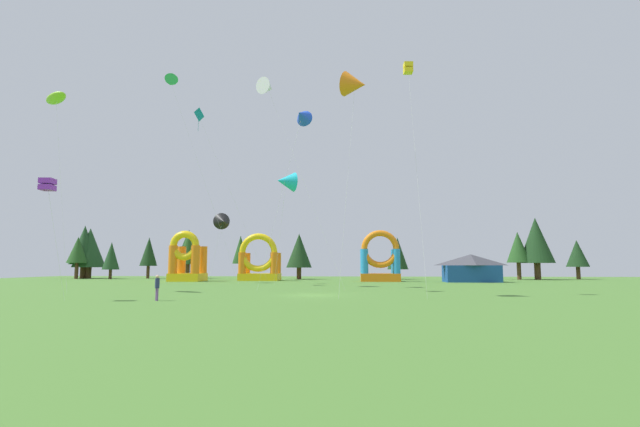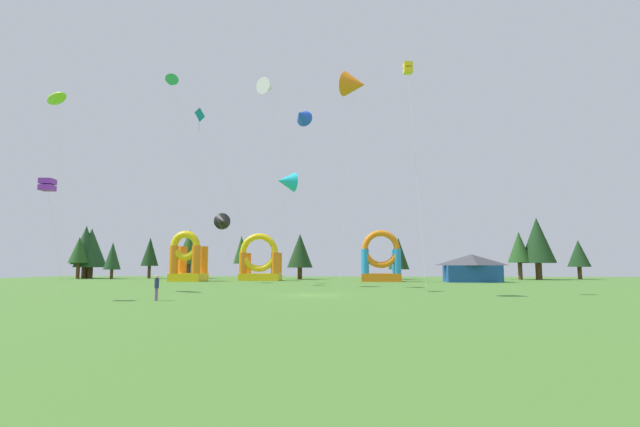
# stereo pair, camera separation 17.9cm
# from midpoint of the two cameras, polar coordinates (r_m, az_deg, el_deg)

# --- Properties ---
(ground_plane) EXTENTS (120.00, 120.00, 0.00)m
(ground_plane) POSITION_cam_midpoint_polar(r_m,az_deg,el_deg) (36.07, -0.94, -10.15)
(ground_plane) COLOR #47752D
(kite_teal_diamond) EXTENTS (9.44, 4.16, 22.66)m
(kite_teal_diamond) POSITION_cam_midpoint_polar(r_m,az_deg,el_deg) (63.73, -15.00, 11.62)
(kite_teal_diamond) COLOR #0C7F7A
(kite_teal_diamond) RESTS_ON ground_plane
(kite_orange_delta) EXTENTS (2.78, 4.56, 17.93)m
(kite_orange_delta) POSITION_cam_midpoint_polar(r_m,az_deg,el_deg) (38.23, 4.23, 15.74)
(kite_orange_delta) COLOR orange
(kite_orange_delta) RESTS_ON ground_plane
(kite_lime_parafoil) EXTENTS (5.93, 4.59, 18.23)m
(kite_lime_parafoil) POSITION_cam_midpoint_polar(r_m,az_deg,el_deg) (50.12, -30.12, 12.31)
(kite_lime_parafoil) COLOR #8CD826
(kite_lime_parafoil) RESTS_ON ground_plane
(kite_cyan_delta) EXTENTS (3.21, 4.93, 12.78)m
(kite_cyan_delta) POSITION_cam_midpoint_polar(r_m,az_deg,el_deg) (51.42, -4.36, 4.02)
(kite_cyan_delta) COLOR #19B7CC
(kite_cyan_delta) RESTS_ON ground_plane
(kite_white_delta) EXTENTS (9.89, 5.78, 23.21)m
(kite_white_delta) POSITION_cam_midpoint_polar(r_m,az_deg,el_deg) (53.57, -6.65, 15.35)
(kite_white_delta) COLOR white
(kite_white_delta) RESTS_ON ground_plane
(kite_purple_box) EXTENTS (2.06, 0.94, 8.18)m
(kite_purple_box) POSITION_cam_midpoint_polar(r_m,az_deg,el_deg) (36.23, -30.94, 3.10)
(kite_purple_box) COLOR purple
(kite_purple_box) RESTS_ON ground_plane
(kite_yellow_box) EXTENTS (0.78, 5.17, 19.37)m
(kite_yellow_box) POSITION_cam_midpoint_polar(r_m,az_deg,el_deg) (41.26, 10.80, 17.30)
(kite_yellow_box) COLOR yellow
(kite_yellow_box) RESTS_ON ground_plane
(kite_blue_delta) EXTENTS (5.23, 2.23, 17.04)m
(kite_blue_delta) POSITION_cam_midpoint_polar(r_m,az_deg,el_deg) (43.61, -2.40, 12.07)
(kite_blue_delta) COLOR blue
(kite_blue_delta) RESTS_ON ground_plane
(kite_green_delta) EXTENTS (9.12, 5.26, 25.68)m
(kite_green_delta) POSITION_cam_midpoint_polar(r_m,az_deg,el_deg) (61.50, -18.17, 15.28)
(kite_green_delta) COLOR green
(kite_green_delta) RESTS_ON ground_plane
(kite_black_delta) EXTENTS (2.99, 2.94, 9.36)m
(kite_black_delta) POSITION_cam_midpoint_polar(r_m,az_deg,el_deg) (62.44, -12.12, -0.96)
(kite_black_delta) COLOR black
(kite_black_delta) RESTS_ON ground_plane
(person_midfield) EXTENTS (0.41, 0.41, 1.68)m
(person_midfield) POSITION_cam_midpoint_polar(r_m,az_deg,el_deg) (32.42, -19.76, -8.43)
(person_midfield) COLOR #724C8C
(person_midfield) RESTS_ON ground_plane
(inflatable_orange_dome) EXTENTS (6.01, 4.12, 7.11)m
(inflatable_orange_dome) POSITION_cam_midpoint_polar(r_m,az_deg,el_deg) (70.49, -7.65, -6.22)
(inflatable_orange_dome) COLOR yellow
(inflatable_orange_dome) RESTS_ON ground_plane
(inflatable_red_slide) EXTENTS (5.61, 3.87, 7.31)m
(inflatable_red_slide) POSITION_cam_midpoint_polar(r_m,az_deg,el_deg) (66.74, 7.41, -6.10)
(inflatable_red_slide) COLOR orange
(inflatable_red_slide) RESTS_ON ground_plane
(inflatable_yellow_castle) EXTENTS (4.52, 4.60, 7.25)m
(inflatable_yellow_castle) POSITION_cam_midpoint_polar(r_m,az_deg,el_deg) (69.61, -16.30, -5.82)
(inflatable_yellow_castle) COLOR yellow
(inflatable_yellow_castle) RESTS_ON ground_plane
(festival_tent) EXTENTS (7.30, 4.01, 3.82)m
(festival_tent) POSITION_cam_midpoint_polar(r_m,az_deg,el_deg) (67.22, 18.23, -6.48)
(festival_tent) COLOR #19478C
(festival_tent) RESTS_ON ground_plane
(tree_row_0) EXTENTS (4.79, 4.79, 9.37)m
(tree_row_0) POSITION_cam_midpoint_polar(r_m,az_deg,el_deg) (91.69, -27.35, -3.52)
(tree_row_0) COLOR #4C331E
(tree_row_0) RESTS_ON ground_plane
(tree_row_1) EXTENTS (3.37, 3.37, 7.21)m
(tree_row_1) POSITION_cam_midpoint_polar(r_m,az_deg,el_deg) (89.65, -27.99, -4.06)
(tree_row_1) COLOR #4C331E
(tree_row_1) RESTS_ON ground_plane
(tree_row_2) EXTENTS (5.60, 5.60, 8.91)m
(tree_row_2) POSITION_cam_midpoint_polar(r_m,az_deg,el_deg) (91.72, -26.81, -3.84)
(tree_row_2) COLOR #4C331E
(tree_row_2) RESTS_ON ground_plane
(tree_row_3) EXTENTS (2.83, 2.83, 6.27)m
(tree_row_3) POSITION_cam_midpoint_polar(r_m,az_deg,el_deg) (86.48, -24.62, -4.83)
(tree_row_3) COLOR #4C331E
(tree_row_3) RESTS_ON ground_plane
(tree_row_4) EXTENTS (2.99, 2.99, 7.24)m
(tree_row_4) POSITION_cam_midpoint_polar(r_m,az_deg,el_deg) (86.88, -20.60, -4.49)
(tree_row_4) COLOR #4C331E
(tree_row_4) RESTS_ON ground_plane
(tree_row_5) EXTENTS (4.08, 4.08, 8.50)m
(tree_row_5) POSITION_cam_midpoint_polar(r_m,az_deg,el_deg) (86.73, -16.22, -4.07)
(tree_row_5) COLOR #4C331E
(tree_row_5) RESTS_ON ground_plane
(tree_row_6) EXTENTS (3.57, 3.57, 8.49)m
(tree_row_6) POSITION_cam_midpoint_polar(r_m,az_deg,el_deg) (82.95, -16.11, -4.05)
(tree_row_6) COLOR #4C331E
(tree_row_6) RESTS_ON ground_plane
(tree_row_7) EXTENTS (2.73, 2.73, 7.45)m
(tree_row_7) POSITION_cam_midpoint_polar(r_m,az_deg,el_deg) (80.60, -9.94, -4.48)
(tree_row_7) COLOR #4C331E
(tree_row_7) RESTS_ON ground_plane
(tree_row_8) EXTENTS (4.27, 4.27, 7.60)m
(tree_row_8) POSITION_cam_midpoint_polar(r_m,az_deg,el_deg) (76.95, -2.69, -4.66)
(tree_row_8) COLOR #4C331E
(tree_row_8) RESTS_ON ground_plane
(tree_row_9) EXTENTS (3.48, 3.48, 6.94)m
(tree_row_9) POSITION_cam_midpoint_polar(r_m,az_deg,el_deg) (78.03, 9.58, -4.95)
(tree_row_9) COLOR #4C331E
(tree_row_9) RESTS_ON ground_plane
(tree_row_10) EXTENTS (3.64, 3.64, 7.75)m
(tree_row_10) POSITION_cam_midpoint_polar(r_m,az_deg,el_deg) (81.36, 23.37, -3.91)
(tree_row_10) COLOR #4C331E
(tree_row_10) RESTS_ON ground_plane
(tree_row_11) EXTENTS (5.45, 5.45, 10.06)m
(tree_row_11) POSITION_cam_midpoint_polar(r_m,az_deg,el_deg) (82.47, 25.24, -3.06)
(tree_row_11) COLOR #4C331E
(tree_row_11) RESTS_ON ground_plane
(tree_row_12) EXTENTS (3.58, 3.58, 6.53)m
(tree_row_12) POSITION_cam_midpoint_polar(r_m,az_deg,el_deg) (88.06, 29.32, -4.38)
(tree_row_12) COLOR #4C331E
(tree_row_12) RESTS_ON ground_plane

